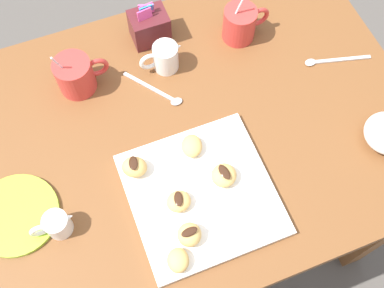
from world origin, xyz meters
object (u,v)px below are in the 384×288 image
at_px(chocolate_sauce_pitcher, 57,224).
at_px(beignet_5, 134,167).
at_px(pastry_plate_square, 201,194).
at_px(beignet_4, 189,235).
at_px(beignet_0, 179,201).
at_px(sugar_caddy, 150,26).
at_px(coffee_mug_red_right, 240,23).
at_px(cream_pitcher_white, 165,57).
at_px(beignet_3, 224,175).
at_px(dining_table, 191,152).
at_px(beignet_2, 192,146).
at_px(coffee_mug_red_left, 76,74).
at_px(saucer_lime_left, 16,215).
at_px(beignet_1, 178,260).

height_order(chocolate_sauce_pitcher, beignet_5, chocolate_sauce_pitcher).
height_order(pastry_plate_square, beignet_4, beignet_4).
bearing_deg(beignet_0, beignet_4, -93.71).
distance_m(chocolate_sauce_pitcher, beignet_5, 0.19).
height_order(sugar_caddy, chocolate_sauce_pitcher, sugar_caddy).
height_order(pastry_plate_square, beignet_5, beignet_5).
height_order(coffee_mug_red_right, cream_pitcher_white, coffee_mug_red_right).
bearing_deg(chocolate_sauce_pitcher, beignet_3, -4.09).
distance_m(dining_table, beignet_4, 0.30).
bearing_deg(pastry_plate_square, cream_pitcher_white, 82.95).
xyz_separation_m(beignet_0, beignet_2, (0.07, 0.11, -0.00)).
xyz_separation_m(coffee_mug_red_left, beignet_3, (0.22, -0.35, -0.01)).
bearing_deg(cream_pitcher_white, chocolate_sauce_pitcher, -138.44).
xyz_separation_m(cream_pitcher_white, sugar_caddy, (-0.00, 0.10, 0.00)).
height_order(saucer_lime_left, beignet_3, beignet_3).
bearing_deg(coffee_mug_red_right, pastry_plate_square, -124.23).
bearing_deg(sugar_caddy, beignet_3, -87.85).
distance_m(beignet_3, beignet_5, 0.19).
xyz_separation_m(dining_table, saucer_lime_left, (-0.41, -0.06, 0.14)).
relative_size(beignet_1, beignet_2, 0.92).
bearing_deg(beignet_3, beignet_5, 153.27).
bearing_deg(cream_pitcher_white, coffee_mug_red_left, 173.81).
bearing_deg(coffee_mug_red_left, beignet_2, -54.42).
height_order(sugar_caddy, beignet_5, sugar_caddy).
height_order(dining_table, pastry_plate_square, pastry_plate_square).
relative_size(dining_table, pastry_plate_square, 3.55).
height_order(coffee_mug_red_left, saucer_lime_left, coffee_mug_red_left).
bearing_deg(beignet_1, chocolate_sauce_pitcher, 142.39).
distance_m(sugar_caddy, chocolate_sauce_pitcher, 0.52).
bearing_deg(sugar_caddy, beignet_0, -101.80).
height_order(dining_table, beignet_1, beignet_1).
relative_size(beignet_3, beignet_4, 1.10).
height_order(sugar_caddy, beignet_2, sugar_caddy).
height_order(dining_table, cream_pitcher_white, cream_pitcher_white).
xyz_separation_m(cream_pitcher_white, beignet_5, (-0.15, -0.24, -0.00)).
distance_m(coffee_mug_red_right, cream_pitcher_white, 0.21).
xyz_separation_m(coffee_mug_red_left, chocolate_sauce_pitcher, (-0.13, -0.32, -0.02)).
distance_m(dining_table, coffee_mug_red_right, 0.34).
bearing_deg(saucer_lime_left, beignet_4, -29.05).
bearing_deg(dining_table, pastry_plate_square, -103.09).
bearing_deg(beignet_0, sugar_caddy, 78.20).
height_order(beignet_0, beignet_3, beignet_3).
bearing_deg(coffee_mug_red_left, saucer_lime_left, -128.19).
relative_size(sugar_caddy, beignet_3, 1.96).
height_order(coffee_mug_red_left, beignet_5, coffee_mug_red_left).
height_order(coffee_mug_red_left, cream_pitcher_white, coffee_mug_red_left).
height_order(chocolate_sauce_pitcher, beignet_0, chocolate_sauce_pitcher).
height_order(coffee_mug_red_left, beignet_4, coffee_mug_red_left).
bearing_deg(coffee_mug_red_left, chocolate_sauce_pitcher, -111.88).
xyz_separation_m(coffee_mug_red_right, beignet_2, (-0.23, -0.26, -0.02)).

